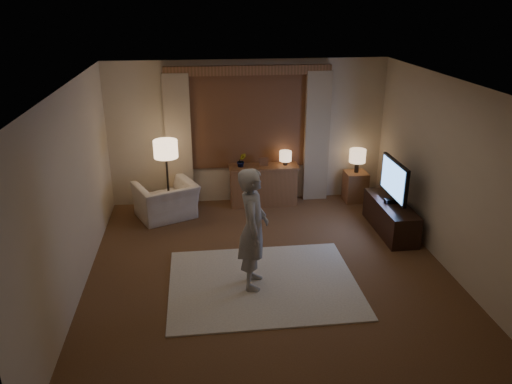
{
  "coord_description": "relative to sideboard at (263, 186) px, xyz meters",
  "views": [
    {
      "loc": [
        -0.92,
        -5.99,
        3.61
      ],
      "look_at": [
        -0.12,
        0.6,
        0.99
      ],
      "focal_mm": 35.0,
      "sensor_mm": 36.0,
      "label": 1
    }
  ],
  "objects": [
    {
      "name": "room",
      "position": [
        -0.25,
        -2.0,
        0.98
      ],
      "size": [
        5.04,
        5.54,
        2.64
      ],
      "color": "brown",
      "rests_on": "ground"
    },
    {
      "name": "rug",
      "position": [
        -0.38,
        -2.76,
        -0.34
      ],
      "size": [
        2.5,
        2.0,
        0.02
      ],
      "primitive_type": "cube",
      "color": "#EBE2C6",
      "rests_on": "floor"
    },
    {
      "name": "sideboard",
      "position": [
        0.0,
        0.0,
        0.0
      ],
      "size": [
        1.2,
        0.4,
        0.7
      ],
      "primitive_type": "cube",
      "color": "brown",
      "rests_on": "floor"
    },
    {
      "name": "picture_frame",
      "position": [
        -0.0,
        0.0,
        0.45
      ],
      "size": [
        0.16,
        0.02,
        0.2
      ],
      "primitive_type": "cube",
      "color": "brown",
      "rests_on": "sideboard"
    },
    {
      "name": "plant",
      "position": [
        -0.4,
        0.0,
        0.5
      ],
      "size": [
        0.17,
        0.13,
        0.3
      ],
      "primitive_type": "imported",
      "color": "#999999",
      "rests_on": "sideboard"
    },
    {
      "name": "table_lamp_sideboard",
      "position": [
        0.4,
        0.0,
        0.55
      ],
      "size": [
        0.22,
        0.22,
        0.3
      ],
      "color": "black",
      "rests_on": "sideboard"
    },
    {
      "name": "floor_lamp",
      "position": [
        -1.7,
        -0.4,
        0.81
      ],
      "size": [
        0.4,
        0.4,
        1.38
      ],
      "color": "black",
      "rests_on": "floor"
    },
    {
      "name": "armchair",
      "position": [
        -1.75,
        -0.42,
        -0.04
      ],
      "size": [
        1.22,
        1.16,
        0.63
      ],
      "primitive_type": "imported",
      "rotation": [
        0.0,
        0.0,
        -2.72
      ],
      "color": "beige",
      "rests_on": "floor"
    },
    {
      "name": "side_table",
      "position": [
        1.73,
        -0.05,
        -0.07
      ],
      "size": [
        0.4,
        0.4,
        0.56
      ],
      "primitive_type": "cube",
      "color": "brown",
      "rests_on": "floor"
    },
    {
      "name": "table_lamp_side",
      "position": [
        1.73,
        -0.05,
        0.52
      ],
      "size": [
        0.3,
        0.3,
        0.44
      ],
      "color": "black",
      "rests_on": "side_table"
    },
    {
      "name": "tv_stand",
      "position": [
        1.9,
        -1.4,
        -0.1
      ],
      "size": [
        0.45,
        1.4,
        0.5
      ],
      "primitive_type": "cube",
      "color": "black",
      "rests_on": "floor"
    },
    {
      "name": "tv",
      "position": [
        1.9,
        -1.4,
        0.54
      ],
      "size": [
        0.24,
        0.98,
        0.71
      ],
      "color": "black",
      "rests_on": "tv_stand"
    },
    {
      "name": "person",
      "position": [
        -0.51,
        -2.78,
        0.49
      ],
      "size": [
        0.48,
        0.65,
        1.63
      ],
      "primitive_type": "imported",
      "rotation": [
        0.0,
        0.0,
        1.41
      ],
      "color": "#ACA69E",
      "rests_on": "rug"
    }
  ]
}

